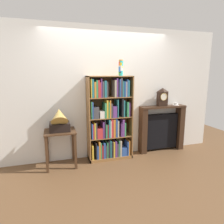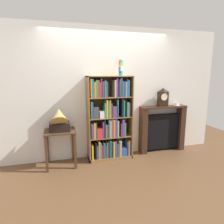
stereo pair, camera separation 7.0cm
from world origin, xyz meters
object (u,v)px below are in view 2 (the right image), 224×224
(mantel_clock, at_px, (163,97))
(teacup_with_saucer, at_px, (177,104))
(side_table_left, at_px, (60,139))
(gramophone, at_px, (59,120))
(bookshelf, at_px, (109,122))
(cup_stack, at_px, (121,68))
(fireplace_mantel, at_px, (162,129))

(mantel_clock, height_order, teacup_with_saucer, mantel_clock)
(mantel_clock, bearing_deg, side_table_left, -176.63)
(gramophone, distance_m, teacup_with_saucer, 2.51)
(side_table_left, xyz_separation_m, teacup_with_saucer, (2.50, 0.13, 0.53))
(gramophone, relative_size, mantel_clock, 1.29)
(bookshelf, xyz_separation_m, teacup_with_saucer, (1.55, 0.07, 0.27))
(bookshelf, distance_m, cup_stack, 1.06)
(bookshelf, height_order, mantel_clock, bookshelf)
(teacup_with_saucer, bearing_deg, cup_stack, -176.07)
(gramophone, relative_size, fireplace_mantel, 0.48)
(cup_stack, height_order, side_table_left, cup_stack)
(fireplace_mantel, relative_size, teacup_with_saucer, 7.20)
(bookshelf, bearing_deg, cup_stack, -6.10)
(cup_stack, distance_m, mantel_clock, 1.15)
(cup_stack, bearing_deg, mantel_clock, 5.15)
(teacup_with_saucer, bearing_deg, mantel_clock, -179.53)
(cup_stack, bearing_deg, teacup_with_saucer, 3.93)
(side_table_left, bearing_deg, cup_stack, 1.89)
(gramophone, bearing_deg, teacup_with_saucer, 4.14)
(cup_stack, xyz_separation_m, teacup_with_saucer, (1.32, 0.09, -0.77))
(mantel_clock, bearing_deg, fireplace_mantel, 38.61)
(gramophone, xyz_separation_m, mantel_clock, (2.15, 0.18, 0.32))
(side_table_left, distance_m, gramophone, 0.38)
(fireplace_mantel, bearing_deg, teacup_with_saucer, -3.23)
(bookshelf, relative_size, fireplace_mantel, 1.60)
(bookshelf, distance_m, gramophone, 0.96)
(side_table_left, xyz_separation_m, fireplace_mantel, (2.18, 0.15, -0.01))
(cup_stack, distance_m, fireplace_mantel, 1.65)
(gramophone, height_order, fireplace_mantel, gramophone)
(fireplace_mantel, bearing_deg, bookshelf, -176.10)
(side_table_left, bearing_deg, mantel_clock, 3.37)
(bookshelf, distance_m, fireplace_mantel, 1.27)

